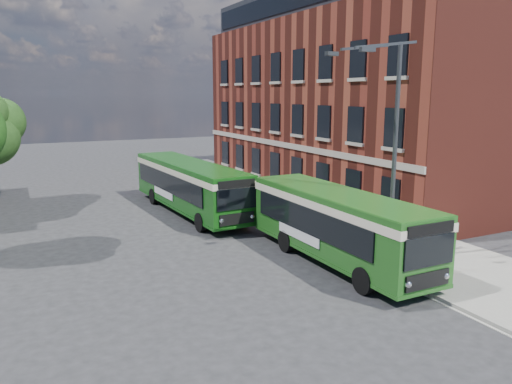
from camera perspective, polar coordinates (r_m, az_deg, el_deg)
ground at (r=20.86m, az=0.25°, el=-8.50°), size 120.00×120.00×0.00m
pavement at (r=30.85m, az=5.22°, el=-1.88°), size 6.00×48.00×0.15m
kerb_line at (r=29.42m, az=0.14°, el=-2.62°), size 0.12×48.00×0.01m
brick_office at (r=37.33m, az=11.48°, el=10.88°), size 12.10×26.00×14.20m
street_lamp at (r=20.81m, az=14.84°, el=4.64°), size 2.96×2.38×9.00m
bus_stop_sign at (r=20.41m, az=20.07°, el=-5.21°), size 0.35×0.08×2.52m
bus_front at (r=21.09m, az=9.31°, el=-3.23°), size 2.72×10.29×3.02m
bus_rear at (r=29.96m, az=-7.63°, el=1.11°), size 3.27×12.51×3.02m
pedestrian_a at (r=20.81m, az=15.37°, el=-6.28°), size 0.68×0.60×1.55m
pedestrian_b at (r=23.40m, az=12.32°, el=-3.90°), size 1.06×0.95×1.78m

